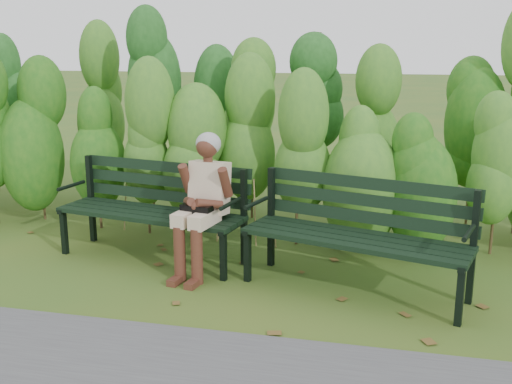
# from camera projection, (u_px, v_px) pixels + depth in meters

# --- Properties ---
(ground) EXTENTS (80.00, 80.00, 0.00)m
(ground) POSITION_uv_depth(u_px,v_px,m) (247.00, 284.00, 5.28)
(ground) COLOR #335D20
(hedge_band) EXTENTS (11.04, 1.67, 2.42)m
(hedge_band) POSITION_uv_depth(u_px,v_px,m) (286.00, 117.00, 6.74)
(hedge_band) COLOR #47381E
(hedge_band) RESTS_ON ground
(leaf_litter) EXTENTS (5.53, 2.02, 0.01)m
(leaf_litter) POSITION_uv_depth(u_px,v_px,m) (310.00, 295.00, 5.04)
(leaf_litter) COLOR brown
(leaf_litter) RESTS_ON ground
(bench_left) EXTENTS (1.94, 0.93, 0.93)m
(bench_left) POSITION_uv_depth(u_px,v_px,m) (156.00, 203.00, 5.85)
(bench_left) COLOR black
(bench_left) RESTS_ON ground
(bench_right) EXTENTS (1.99, 1.11, 0.95)m
(bench_right) POSITION_uv_depth(u_px,v_px,m) (359.00, 226.00, 5.06)
(bench_right) COLOR black
(bench_right) RESTS_ON ground
(seated_woman) EXTENTS (0.52, 0.76, 1.29)m
(seated_woman) POSITION_uv_depth(u_px,v_px,m) (203.00, 195.00, 5.40)
(seated_woman) COLOR beige
(seated_woman) RESTS_ON ground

